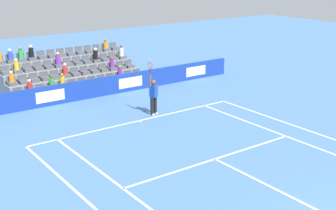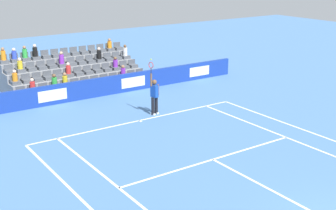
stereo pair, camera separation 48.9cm
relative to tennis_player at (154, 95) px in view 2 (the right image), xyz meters
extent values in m
cube|color=white|center=(1.13, 0.39, -0.99)|extent=(10.97, 0.10, 0.01)
cube|color=white|center=(1.13, 5.88, -0.99)|extent=(8.23, 0.10, 0.01)
cube|color=white|center=(1.13, 9.08, -0.99)|extent=(0.10, 6.40, 0.01)
cube|color=white|center=(5.24, 6.33, -0.99)|extent=(0.10, 11.89, 0.01)
cube|color=white|center=(-2.99, 6.33, -0.99)|extent=(0.10, 11.89, 0.01)
cube|color=white|center=(6.61, 6.33, -0.99)|extent=(0.10, 11.89, 0.01)
cube|color=white|center=(-4.36, 6.33, -0.99)|extent=(0.10, 11.89, 0.01)
cube|color=white|center=(1.13, 0.49, -0.99)|extent=(0.10, 0.20, 0.01)
cube|color=#193899|center=(1.13, -4.45, -0.46)|extent=(19.72, 0.20, 1.07)
cube|color=white|center=(-6.27, -4.34, -0.46)|extent=(1.58, 0.01, 0.60)
cube|color=white|center=(-1.34, -4.34, -0.46)|extent=(1.58, 0.01, 0.60)
cube|color=white|center=(3.59, -4.34, -0.46)|extent=(1.58, 0.01, 0.60)
cylinder|color=black|center=(-0.12, -0.03, -0.54)|extent=(0.16, 0.16, 0.90)
cylinder|color=black|center=(0.11, 0.02, -0.54)|extent=(0.16, 0.16, 0.90)
cube|color=white|center=(-0.12, -0.03, -0.95)|extent=(0.18, 0.28, 0.08)
cube|color=white|center=(0.11, 0.02, -0.95)|extent=(0.18, 0.28, 0.08)
cube|color=#1947B2|center=(-0.01, 0.00, 0.21)|extent=(0.30, 0.40, 0.60)
sphere|color=brown|center=(-0.01, 0.00, 0.67)|extent=(0.24, 0.24, 0.24)
cylinder|color=brown|center=(0.21, 0.05, 0.82)|extent=(0.09, 0.09, 0.62)
cylinder|color=brown|center=(-0.23, 0.00, 0.23)|extent=(0.09, 0.09, 0.56)
cylinder|color=black|center=(0.21, 0.05, 1.27)|extent=(0.04, 0.04, 0.28)
torus|color=red|center=(0.21, 0.05, 1.55)|extent=(0.10, 0.31, 0.31)
sphere|color=#D1E533|center=(0.21, 0.05, 1.83)|extent=(0.07, 0.07, 0.07)
cube|color=gray|center=(1.13, -5.53, -0.78)|extent=(8.06, 0.95, 0.42)
cube|color=#545960|center=(-2.59, -5.53, -0.47)|extent=(0.48, 0.44, 0.20)
cube|color=#545960|center=(-2.59, -5.73, -0.22)|extent=(0.48, 0.04, 0.30)
cube|color=#545960|center=(-1.97, -5.53, -0.47)|extent=(0.48, 0.44, 0.20)
cube|color=#545960|center=(-1.97, -5.73, -0.22)|extent=(0.48, 0.04, 0.30)
cube|color=#545960|center=(-1.35, -5.53, -0.47)|extent=(0.48, 0.44, 0.20)
cube|color=#545960|center=(-1.35, -5.73, -0.22)|extent=(0.48, 0.04, 0.30)
cube|color=#545960|center=(-0.73, -5.53, -0.47)|extent=(0.48, 0.44, 0.20)
cube|color=#545960|center=(-0.73, -5.73, -0.22)|extent=(0.48, 0.04, 0.30)
cube|color=#545960|center=(-0.11, -5.53, -0.47)|extent=(0.48, 0.44, 0.20)
cube|color=#545960|center=(-0.11, -5.73, -0.22)|extent=(0.48, 0.04, 0.30)
cube|color=#545960|center=(0.51, -5.53, -0.47)|extent=(0.48, 0.44, 0.20)
cube|color=#545960|center=(0.51, -5.73, -0.22)|extent=(0.48, 0.04, 0.30)
cube|color=#545960|center=(1.13, -5.53, -0.47)|extent=(0.48, 0.44, 0.20)
cube|color=#545960|center=(1.13, -5.73, -0.22)|extent=(0.48, 0.04, 0.30)
cube|color=#545960|center=(1.75, -5.53, -0.47)|extent=(0.48, 0.44, 0.20)
cube|color=#545960|center=(1.75, -5.73, -0.22)|extent=(0.48, 0.04, 0.30)
cube|color=#545960|center=(2.37, -5.53, -0.47)|extent=(0.48, 0.44, 0.20)
cube|color=#545960|center=(2.37, -5.73, -0.22)|extent=(0.48, 0.04, 0.30)
cube|color=#545960|center=(2.99, -5.53, -0.47)|extent=(0.48, 0.44, 0.20)
cube|color=#545960|center=(2.99, -5.73, -0.22)|extent=(0.48, 0.04, 0.30)
cube|color=#545960|center=(3.61, -5.53, -0.47)|extent=(0.48, 0.44, 0.20)
cube|color=#545960|center=(3.61, -5.73, -0.22)|extent=(0.48, 0.04, 0.30)
cube|color=#545960|center=(4.23, -5.53, -0.47)|extent=(0.48, 0.44, 0.20)
cube|color=#545960|center=(4.23, -5.73, -0.22)|extent=(0.48, 0.04, 0.30)
cube|color=#545960|center=(4.85, -5.53, -0.47)|extent=(0.48, 0.44, 0.20)
cube|color=#545960|center=(4.85, -5.73, -0.22)|extent=(0.48, 0.04, 0.30)
cube|color=gray|center=(1.13, -6.48, -0.57)|extent=(8.06, 0.95, 0.84)
cube|color=#545960|center=(-2.59, -6.48, -0.05)|extent=(0.48, 0.44, 0.20)
cube|color=#545960|center=(-2.59, -6.68, 0.20)|extent=(0.48, 0.04, 0.30)
cube|color=#545960|center=(-1.97, -6.48, -0.05)|extent=(0.48, 0.44, 0.20)
cube|color=#545960|center=(-1.97, -6.68, 0.20)|extent=(0.48, 0.04, 0.30)
cube|color=#545960|center=(-1.35, -6.48, -0.05)|extent=(0.48, 0.44, 0.20)
cube|color=#545960|center=(-1.35, -6.68, 0.20)|extent=(0.48, 0.04, 0.30)
cube|color=#545960|center=(-0.73, -6.48, -0.05)|extent=(0.48, 0.44, 0.20)
cube|color=#545960|center=(-0.73, -6.68, 0.20)|extent=(0.48, 0.04, 0.30)
cube|color=#545960|center=(-0.11, -6.48, -0.05)|extent=(0.48, 0.44, 0.20)
cube|color=#545960|center=(-0.11, -6.68, 0.20)|extent=(0.48, 0.04, 0.30)
cube|color=#545960|center=(0.51, -6.48, -0.05)|extent=(0.48, 0.44, 0.20)
cube|color=#545960|center=(0.51, -6.68, 0.20)|extent=(0.48, 0.04, 0.30)
cube|color=#545960|center=(1.13, -6.48, -0.05)|extent=(0.48, 0.44, 0.20)
cube|color=#545960|center=(1.13, -6.68, 0.20)|extent=(0.48, 0.04, 0.30)
cube|color=#545960|center=(1.75, -6.48, -0.05)|extent=(0.48, 0.44, 0.20)
cube|color=#545960|center=(1.75, -6.68, 0.20)|extent=(0.48, 0.04, 0.30)
cube|color=#545960|center=(2.37, -6.48, -0.05)|extent=(0.48, 0.44, 0.20)
cube|color=#545960|center=(2.37, -6.68, 0.20)|extent=(0.48, 0.04, 0.30)
cube|color=#545960|center=(2.99, -6.48, -0.05)|extent=(0.48, 0.44, 0.20)
cube|color=#545960|center=(2.99, -6.68, 0.20)|extent=(0.48, 0.04, 0.30)
cube|color=#545960|center=(3.61, -6.48, -0.05)|extent=(0.48, 0.44, 0.20)
cube|color=#545960|center=(3.61, -6.68, 0.20)|extent=(0.48, 0.04, 0.30)
cube|color=#545960|center=(4.23, -6.48, -0.05)|extent=(0.48, 0.44, 0.20)
cube|color=#545960|center=(4.23, -6.68, 0.20)|extent=(0.48, 0.04, 0.30)
cube|color=#545960|center=(4.85, -6.48, -0.05)|extent=(0.48, 0.44, 0.20)
cube|color=#545960|center=(4.85, -6.68, 0.20)|extent=(0.48, 0.04, 0.30)
cube|color=gray|center=(1.13, -7.43, -0.36)|extent=(8.06, 0.95, 1.26)
cube|color=#545960|center=(-2.59, -7.43, 0.37)|extent=(0.48, 0.44, 0.20)
cube|color=#545960|center=(-2.59, -7.63, 0.62)|extent=(0.48, 0.04, 0.30)
cube|color=#545960|center=(-1.97, -7.43, 0.37)|extent=(0.48, 0.44, 0.20)
cube|color=#545960|center=(-1.97, -7.63, 0.62)|extent=(0.48, 0.04, 0.30)
cube|color=#545960|center=(-1.35, -7.43, 0.37)|extent=(0.48, 0.44, 0.20)
cube|color=#545960|center=(-1.35, -7.63, 0.62)|extent=(0.48, 0.04, 0.30)
cube|color=#545960|center=(-0.73, -7.43, 0.37)|extent=(0.48, 0.44, 0.20)
cube|color=#545960|center=(-0.73, -7.63, 0.62)|extent=(0.48, 0.04, 0.30)
cube|color=#545960|center=(-0.11, -7.43, 0.37)|extent=(0.48, 0.44, 0.20)
cube|color=#545960|center=(-0.11, -7.63, 0.62)|extent=(0.48, 0.04, 0.30)
cube|color=#545960|center=(0.51, -7.43, 0.37)|extent=(0.48, 0.44, 0.20)
cube|color=#545960|center=(0.51, -7.63, 0.62)|extent=(0.48, 0.04, 0.30)
cube|color=#545960|center=(1.13, -7.43, 0.37)|extent=(0.48, 0.44, 0.20)
cube|color=#545960|center=(1.13, -7.63, 0.62)|extent=(0.48, 0.04, 0.30)
cube|color=#545960|center=(1.75, -7.43, 0.37)|extent=(0.48, 0.44, 0.20)
cube|color=#545960|center=(1.75, -7.63, 0.62)|extent=(0.48, 0.04, 0.30)
cube|color=#545960|center=(2.37, -7.43, 0.37)|extent=(0.48, 0.44, 0.20)
cube|color=#545960|center=(2.37, -7.63, 0.62)|extent=(0.48, 0.04, 0.30)
cube|color=#545960|center=(2.99, -7.43, 0.37)|extent=(0.48, 0.44, 0.20)
cube|color=#545960|center=(2.99, -7.63, 0.62)|extent=(0.48, 0.04, 0.30)
cube|color=#545960|center=(3.61, -7.43, 0.37)|extent=(0.48, 0.44, 0.20)
cube|color=#545960|center=(3.61, -7.63, 0.62)|extent=(0.48, 0.04, 0.30)
cube|color=#545960|center=(4.23, -7.43, 0.37)|extent=(0.48, 0.44, 0.20)
cube|color=#545960|center=(4.23, -7.63, 0.62)|extent=(0.48, 0.04, 0.30)
cube|color=#545960|center=(4.85, -7.43, 0.37)|extent=(0.48, 0.44, 0.20)
cube|color=#545960|center=(4.85, -7.63, 0.62)|extent=(0.48, 0.04, 0.30)
cube|color=gray|center=(1.13, -8.38, -0.15)|extent=(8.06, 0.95, 1.68)
cube|color=#545960|center=(-2.59, -8.38, 0.79)|extent=(0.48, 0.44, 0.20)
cube|color=#545960|center=(-2.59, -8.58, 1.04)|extent=(0.48, 0.04, 0.30)
cube|color=#545960|center=(-1.97, -8.38, 0.79)|extent=(0.48, 0.44, 0.20)
cube|color=#545960|center=(-1.97, -8.58, 1.04)|extent=(0.48, 0.04, 0.30)
cube|color=#545960|center=(-1.35, -8.38, 0.79)|extent=(0.48, 0.44, 0.20)
cube|color=#545960|center=(-1.35, -8.58, 1.04)|extent=(0.48, 0.04, 0.30)
cube|color=#545960|center=(-0.73, -8.38, 0.79)|extent=(0.48, 0.44, 0.20)
cube|color=#545960|center=(-0.73, -8.58, 1.04)|extent=(0.48, 0.04, 0.30)
cube|color=#545960|center=(-0.11, -8.38, 0.79)|extent=(0.48, 0.44, 0.20)
cube|color=#545960|center=(-0.11, -8.58, 1.04)|extent=(0.48, 0.04, 0.30)
cube|color=#545960|center=(0.51, -8.38, 0.79)|extent=(0.48, 0.44, 0.20)
cube|color=#545960|center=(0.51, -8.58, 1.04)|extent=(0.48, 0.04, 0.30)
cube|color=#545960|center=(1.13, -8.38, 0.79)|extent=(0.48, 0.44, 0.20)
cube|color=#545960|center=(1.13, -8.58, 1.04)|extent=(0.48, 0.04, 0.30)
cube|color=#545960|center=(1.75, -8.38, 0.79)|extent=(0.48, 0.44, 0.20)
cube|color=#545960|center=(1.75, -8.58, 1.04)|extent=(0.48, 0.04, 0.30)
cube|color=#545960|center=(2.37, -8.38, 0.79)|extent=(0.48, 0.44, 0.20)
cube|color=#545960|center=(2.37, -8.58, 1.04)|extent=(0.48, 0.04, 0.30)
cube|color=#545960|center=(2.99, -8.38, 0.79)|extent=(0.48, 0.44, 0.20)
cube|color=#545960|center=(2.99, -8.58, 1.04)|extent=(0.48, 0.04, 0.30)
cube|color=#545960|center=(3.61, -8.38, 0.79)|extent=(0.48, 0.44, 0.20)
cube|color=#545960|center=(3.61, -8.58, 1.04)|extent=(0.48, 0.04, 0.30)
cube|color=#545960|center=(4.23, -8.38, 0.79)|extent=(0.48, 0.44, 0.20)
cube|color=#545960|center=(4.23, -8.58, 1.04)|extent=(0.48, 0.04, 0.30)
cube|color=#545960|center=(4.85, -8.38, 0.79)|extent=(0.48, 0.44, 0.20)
cube|color=#545960|center=(4.85, -8.58, 1.04)|extent=(0.48, 0.04, 0.30)
cylinder|color=red|center=(1.75, -6.53, 0.28)|extent=(0.28, 0.28, 0.46)
sphere|color=beige|center=(1.75, -6.53, 0.61)|extent=(0.20, 0.20, 0.20)
cylinder|color=orange|center=(-1.97, -8.43, 1.10)|extent=(0.28, 0.28, 0.43)
sphere|color=#9E7251|center=(-1.97, -8.43, 1.42)|extent=(0.20, 0.20, 0.20)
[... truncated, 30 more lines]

